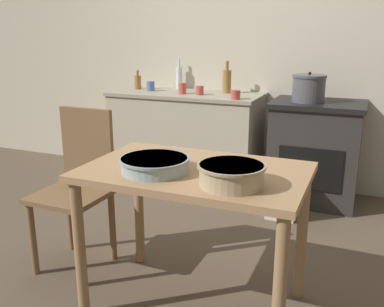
{
  "coord_description": "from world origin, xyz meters",
  "views": [
    {
      "loc": [
        1.12,
        -2.31,
        1.39
      ],
      "look_at": [
        0.0,
        0.38,
        0.56
      ],
      "focal_mm": 40.0,
      "sensor_mm": 36.0,
      "label": 1
    }
  ],
  "objects_px": {
    "stock_pot": "(309,88)",
    "cup_center_right": "(235,95)",
    "bottle_left": "(227,81)",
    "bottle_mid_left": "(179,77)",
    "bottle_far_left": "(138,82)",
    "cup_center": "(151,86)",
    "stove": "(315,152)",
    "work_table": "(195,191)",
    "chair": "(78,184)",
    "cup_center_left": "(200,90)",
    "cup_mid_right": "(182,88)",
    "mixing_bowl_small": "(231,174)",
    "mixing_bowl_large": "(154,164)",
    "flour_sack": "(282,197)"
  },
  "relations": [
    {
      "from": "bottle_left",
      "to": "bottle_mid_left",
      "type": "xyz_separation_m",
      "value": [
        -0.52,
        0.12,
        0.0
      ]
    },
    {
      "from": "mixing_bowl_large",
      "to": "bottle_mid_left",
      "type": "relative_size",
      "value": 1.15
    },
    {
      "from": "bottle_far_left",
      "to": "cup_center",
      "type": "relative_size",
      "value": 2.01
    },
    {
      "from": "work_table",
      "to": "cup_mid_right",
      "type": "distance_m",
      "value": 1.86
    },
    {
      "from": "mixing_bowl_large",
      "to": "bottle_far_left",
      "type": "bearing_deg",
      "value": 121.42
    },
    {
      "from": "mixing_bowl_small",
      "to": "cup_center_right",
      "type": "height_order",
      "value": "cup_center_right"
    },
    {
      "from": "work_table",
      "to": "bottle_far_left",
      "type": "height_order",
      "value": "bottle_far_left"
    },
    {
      "from": "stock_pot",
      "to": "bottle_left",
      "type": "bearing_deg",
      "value": 168.57
    },
    {
      "from": "flour_sack",
      "to": "cup_center_right",
      "type": "distance_m",
      "value": 0.9
    },
    {
      "from": "work_table",
      "to": "chair",
      "type": "distance_m",
      "value": 0.84
    },
    {
      "from": "work_table",
      "to": "bottle_left",
      "type": "bearing_deg",
      "value": 103.71
    },
    {
      "from": "bottle_far_left",
      "to": "bottle_mid_left",
      "type": "relative_size",
      "value": 0.62
    },
    {
      "from": "cup_center_left",
      "to": "cup_mid_right",
      "type": "height_order",
      "value": "cup_mid_right"
    },
    {
      "from": "stove",
      "to": "work_table",
      "type": "xyz_separation_m",
      "value": [
        -0.37,
        -1.77,
        0.21
      ]
    },
    {
      "from": "mixing_bowl_large",
      "to": "cup_center_right",
      "type": "distance_m",
      "value": 1.65
    },
    {
      "from": "bottle_mid_left",
      "to": "cup_center",
      "type": "distance_m",
      "value": 0.31
    },
    {
      "from": "flour_sack",
      "to": "cup_center_left",
      "type": "xyz_separation_m",
      "value": [
        -0.83,
        0.38,
        0.73
      ]
    },
    {
      "from": "mixing_bowl_small",
      "to": "bottle_far_left",
      "type": "relative_size",
      "value": 1.64
    },
    {
      "from": "chair",
      "to": "bottle_mid_left",
      "type": "distance_m",
      "value": 1.89
    },
    {
      "from": "stock_pot",
      "to": "cup_center_right",
      "type": "relative_size",
      "value": 3.38
    },
    {
      "from": "mixing_bowl_large",
      "to": "cup_center_left",
      "type": "bearing_deg",
      "value": 105.01
    },
    {
      "from": "stock_pot",
      "to": "mixing_bowl_large",
      "type": "height_order",
      "value": "stock_pot"
    },
    {
      "from": "mixing_bowl_small",
      "to": "cup_center_left",
      "type": "relative_size",
      "value": 3.75
    },
    {
      "from": "stock_pot",
      "to": "cup_center",
      "type": "xyz_separation_m",
      "value": [
        -1.44,
        0.02,
        -0.05
      ]
    },
    {
      "from": "flour_sack",
      "to": "mixing_bowl_large",
      "type": "bearing_deg",
      "value": -104.44
    },
    {
      "from": "work_table",
      "to": "flour_sack",
      "type": "distance_m",
      "value": 1.37
    },
    {
      "from": "flour_sack",
      "to": "stock_pot",
      "type": "distance_m",
      "value": 0.9
    },
    {
      "from": "work_table",
      "to": "bottle_left",
      "type": "height_order",
      "value": "bottle_left"
    },
    {
      "from": "chair",
      "to": "cup_center_left",
      "type": "bearing_deg",
      "value": 84.28
    },
    {
      "from": "chair",
      "to": "flour_sack",
      "type": "height_order",
      "value": "chair"
    },
    {
      "from": "chair",
      "to": "cup_center_left",
      "type": "height_order",
      "value": "chair"
    },
    {
      "from": "cup_mid_right",
      "to": "cup_center",
      "type": "bearing_deg",
      "value": 167.97
    },
    {
      "from": "stove",
      "to": "bottle_left",
      "type": "distance_m",
      "value": 0.99
    },
    {
      "from": "flour_sack",
      "to": "cup_center",
      "type": "xyz_separation_m",
      "value": [
        -1.35,
        0.45,
        0.73
      ]
    },
    {
      "from": "chair",
      "to": "mixing_bowl_small",
      "type": "distance_m",
      "value": 1.14
    },
    {
      "from": "flour_sack",
      "to": "stock_pot",
      "type": "height_order",
      "value": "stock_pot"
    },
    {
      "from": "chair",
      "to": "bottle_left",
      "type": "relative_size",
      "value": 3.37
    },
    {
      "from": "bottle_mid_left",
      "to": "cup_center",
      "type": "xyz_separation_m",
      "value": [
        -0.18,
        -0.25,
        -0.07
      ]
    },
    {
      "from": "bottle_mid_left",
      "to": "cup_center",
      "type": "relative_size",
      "value": 3.24
    },
    {
      "from": "mixing_bowl_small",
      "to": "bottle_mid_left",
      "type": "height_order",
      "value": "bottle_mid_left"
    },
    {
      "from": "work_table",
      "to": "cup_center_left",
      "type": "xyz_separation_m",
      "value": [
        -0.63,
        1.66,
        0.26
      ]
    },
    {
      "from": "mixing_bowl_small",
      "to": "cup_center_left",
      "type": "xyz_separation_m",
      "value": [
        -0.87,
        1.82,
        0.09
      ]
    },
    {
      "from": "mixing_bowl_large",
      "to": "bottle_far_left",
      "type": "height_order",
      "value": "bottle_far_left"
    },
    {
      "from": "flour_sack",
      "to": "chair",
      "type": "bearing_deg",
      "value": -132.25
    },
    {
      "from": "work_table",
      "to": "mixing_bowl_large",
      "type": "height_order",
      "value": "mixing_bowl_large"
    },
    {
      "from": "bottle_left",
      "to": "cup_center_right",
      "type": "relative_size",
      "value": 3.55
    },
    {
      "from": "bottle_mid_left",
      "to": "chair",
      "type": "bearing_deg",
      "value": -85.18
    },
    {
      "from": "mixing_bowl_large",
      "to": "bottle_mid_left",
      "type": "xyz_separation_m",
      "value": [
        -0.81,
        2.09,
        0.18
      ]
    },
    {
      "from": "stock_pot",
      "to": "cup_center",
      "type": "height_order",
      "value": "stock_pot"
    },
    {
      "from": "stove",
      "to": "mixing_bowl_large",
      "type": "xyz_separation_m",
      "value": [
        -0.52,
        -1.88,
        0.37
      ]
    }
  ]
}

